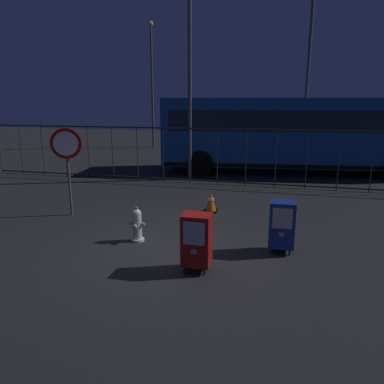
# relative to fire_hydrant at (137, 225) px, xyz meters

# --- Properties ---
(ground_plane) EXTENTS (60.00, 60.00, 0.00)m
(ground_plane) POSITION_rel_fire_hydrant_xyz_m (0.66, -0.29, -0.35)
(ground_plane) COLOR #262628
(fire_hydrant) EXTENTS (0.33, 0.32, 0.75)m
(fire_hydrant) POSITION_rel_fire_hydrant_xyz_m (0.00, 0.00, 0.00)
(fire_hydrant) COLOR silver
(fire_hydrant) RESTS_ON ground_plane
(newspaper_box_primary) EXTENTS (0.48, 0.42, 1.02)m
(newspaper_box_primary) POSITION_rel_fire_hydrant_xyz_m (2.94, 0.12, 0.22)
(newspaper_box_primary) COLOR black
(newspaper_box_primary) RESTS_ON ground_plane
(newspaper_box_secondary) EXTENTS (0.48, 0.42, 1.02)m
(newspaper_box_secondary) POSITION_rel_fire_hydrant_xyz_m (1.53, -1.07, 0.22)
(newspaper_box_secondary) COLOR black
(newspaper_box_secondary) RESTS_ON ground_plane
(stop_sign) EXTENTS (0.71, 0.31, 2.23)m
(stop_sign) POSITION_rel_fire_hydrant_xyz_m (-2.35, 1.29, 1.25)
(stop_sign) COLOR #4C4F54
(stop_sign) RESTS_ON ground_plane
(traffic_cone) EXTENTS (0.36, 0.36, 0.53)m
(traffic_cone) POSITION_rel_fire_hydrant_xyz_m (1.09, 2.49, -0.09)
(traffic_cone) COLOR black
(traffic_cone) RESTS_ON ground_plane
(fence_barrier) EXTENTS (18.03, 0.04, 2.00)m
(fence_barrier) POSITION_rel_fire_hydrant_xyz_m (0.66, 5.82, 0.67)
(fence_barrier) COLOR #2D2D33
(fence_barrier) RESTS_ON ground_plane
(bus_near) EXTENTS (10.73, 3.80, 3.00)m
(bus_near) POSITION_rel_fire_hydrant_xyz_m (3.25, 8.82, 1.36)
(bus_near) COLOR #19519E
(bus_near) RESTS_ON ground_plane
(street_light_near_left) EXTENTS (0.32, 0.32, 7.67)m
(street_light_near_left) POSITION_rel_fire_hydrant_xyz_m (3.71, 10.16, 4.05)
(street_light_near_left) COLOR #4C4F54
(street_light_near_left) RESTS_ON ground_plane
(street_light_near_right) EXTENTS (0.32, 0.32, 7.58)m
(street_light_near_right) POSITION_rel_fire_hydrant_xyz_m (-5.30, 15.75, 4.01)
(street_light_near_right) COLOR #4C4F54
(street_light_near_right) RESTS_ON ground_plane
(street_light_far_left) EXTENTS (0.32, 0.32, 8.46)m
(street_light_far_left) POSITION_rel_fire_hydrant_xyz_m (-0.50, 6.45, 4.46)
(street_light_far_left) COLOR #4C4F54
(street_light_far_left) RESTS_ON ground_plane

